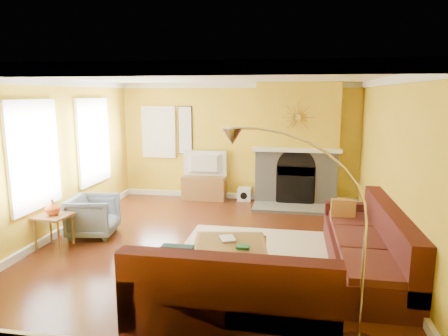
% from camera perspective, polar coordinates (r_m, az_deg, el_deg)
% --- Properties ---
extents(floor, '(5.50, 6.00, 0.02)m').
position_cam_1_polar(floor, '(6.73, -1.71, -10.82)').
color(floor, '#602B14').
rests_on(floor, ground).
extents(ceiling, '(5.50, 6.00, 0.02)m').
position_cam_1_polar(ceiling, '(6.28, -1.85, 12.98)').
color(ceiling, white).
rests_on(ceiling, ground).
extents(wall_back, '(5.50, 0.02, 2.70)m').
position_cam_1_polar(wall_back, '(9.30, 1.98, 3.77)').
color(wall_back, gold).
rests_on(wall_back, ground).
extents(wall_front, '(5.50, 0.02, 2.70)m').
position_cam_1_polar(wall_front, '(3.55, -11.74, -7.53)').
color(wall_front, gold).
rests_on(wall_front, ground).
extents(wall_left, '(0.02, 6.00, 2.70)m').
position_cam_1_polar(wall_left, '(7.43, -23.12, 1.23)').
color(wall_left, gold).
rests_on(wall_left, ground).
extents(wall_right, '(0.02, 6.00, 2.70)m').
position_cam_1_polar(wall_right, '(6.41, 23.16, -0.12)').
color(wall_right, gold).
rests_on(wall_right, ground).
extents(baseboard, '(5.50, 6.00, 0.12)m').
position_cam_1_polar(baseboard, '(6.71, -1.72, -10.26)').
color(baseboard, white).
rests_on(baseboard, floor).
extents(crown_molding, '(5.50, 6.00, 0.12)m').
position_cam_1_polar(crown_molding, '(6.28, -1.85, 12.35)').
color(crown_molding, white).
rests_on(crown_molding, ceiling).
extents(window_left_near, '(0.06, 1.22, 1.72)m').
position_cam_1_polar(window_left_near, '(8.50, -18.23, 3.63)').
color(window_left_near, white).
rests_on(window_left_near, wall_left).
extents(window_left_far, '(0.06, 1.22, 1.72)m').
position_cam_1_polar(window_left_far, '(6.90, -25.62, 1.65)').
color(window_left_far, white).
rests_on(window_left_far, wall_left).
extents(window_back, '(0.82, 0.06, 1.22)m').
position_cam_1_polar(window_back, '(9.68, -9.30, 5.09)').
color(window_back, white).
rests_on(window_back, wall_back).
extents(wall_art, '(0.34, 0.04, 1.14)m').
position_cam_1_polar(wall_art, '(9.49, -5.57, 5.38)').
color(wall_art, white).
rests_on(wall_art, wall_back).
extents(fireplace, '(1.80, 0.40, 2.70)m').
position_cam_1_polar(fireplace, '(9.01, 10.35, 3.39)').
color(fireplace, gray).
rests_on(fireplace, floor).
extents(mantel, '(1.92, 0.22, 0.08)m').
position_cam_1_polar(mantel, '(8.78, 10.33, 2.55)').
color(mantel, white).
rests_on(mantel, fireplace).
extents(hearth, '(1.80, 0.70, 0.06)m').
position_cam_1_polar(hearth, '(8.73, 10.08, -5.68)').
color(hearth, gray).
rests_on(hearth, floor).
extents(sunburst, '(0.70, 0.04, 0.70)m').
position_cam_1_polar(sunburst, '(8.73, 10.48, 7.12)').
color(sunburst, olive).
rests_on(sunburst, fireplace).
extents(rug, '(2.40, 1.80, 0.02)m').
position_cam_1_polar(rug, '(6.59, 4.74, -11.17)').
color(rug, beige).
rests_on(rug, floor).
extents(sectional_sofa, '(3.17, 3.51, 0.90)m').
position_cam_1_polar(sectional_sofa, '(5.56, 8.26, -10.53)').
color(sectional_sofa, '#471916').
rests_on(sectional_sofa, floor).
extents(coffee_table, '(1.14, 1.14, 0.40)m').
position_cam_1_polar(coffee_table, '(5.72, 0.85, -12.53)').
color(coffee_table, white).
rests_on(coffee_table, floor).
extents(media_console, '(1.00, 0.45, 0.55)m').
position_cam_1_polar(media_console, '(9.39, -2.84, -2.83)').
color(media_console, olive).
rests_on(media_console, floor).
extents(tv, '(1.02, 0.14, 0.59)m').
position_cam_1_polar(tv, '(9.28, -2.87, 0.59)').
color(tv, black).
rests_on(tv, media_console).
extents(subwoofer, '(0.30, 0.30, 0.30)m').
position_cam_1_polar(subwoofer, '(9.30, 2.95, -3.76)').
color(subwoofer, white).
rests_on(subwoofer, floor).
extents(armchair, '(0.89, 0.87, 0.71)m').
position_cam_1_polar(armchair, '(7.34, -18.14, -6.54)').
color(armchair, slate).
rests_on(armchair, floor).
extents(side_table, '(0.56, 0.56, 0.55)m').
position_cam_1_polar(side_table, '(7.01, -23.04, -8.34)').
color(side_table, olive).
rests_on(side_table, floor).
extents(vase, '(0.30, 0.30, 0.25)m').
position_cam_1_polar(vase, '(6.90, -23.28, -5.18)').
color(vase, '#D8591E').
rests_on(vase, side_table).
extents(book, '(0.29, 0.33, 0.03)m').
position_cam_1_polar(book, '(5.76, -0.48, -10.12)').
color(book, white).
rests_on(book, coffee_table).
extents(arc_lamp, '(1.35, 0.36, 2.12)m').
position_cam_1_polar(arc_lamp, '(3.93, 11.06, -10.17)').
color(arc_lamp, silver).
rests_on(arc_lamp, floor).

